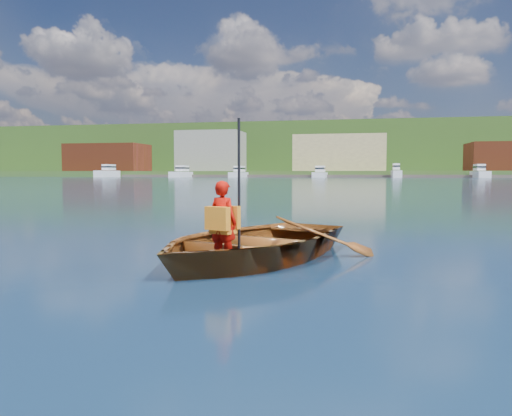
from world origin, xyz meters
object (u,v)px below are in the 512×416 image
rowboat (251,242)px  child_paddler (223,221)px  dock (365,176)px  marina_yachts (319,173)px

rowboat → child_paddler: (-0.18, -0.89, 0.39)m
dock → marina_yachts: marina_yachts is taller
rowboat → child_paddler: 0.99m
rowboat → child_paddler: size_ratio=2.53×
rowboat → dock: 147.62m
dock → marina_yachts: bearing=-161.2°
child_paddler → dock: 148.51m
child_paddler → dock: bearing=88.3°
rowboat → child_paddler: bearing=-101.7°
child_paddler → dock: child_paddler is taller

